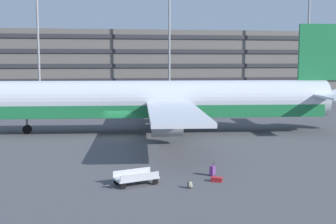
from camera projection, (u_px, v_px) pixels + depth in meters
ground_plane at (118, 137)px, 43.49m from camera, size 600.00×600.00×0.00m
terminal_structure at (108, 65)px, 87.06m from camera, size 123.44×17.44×12.85m
airliner at (162, 101)px, 45.71m from camera, size 41.53×33.62×11.17m
light_mast_left at (37, 21)px, 69.47m from camera, size 1.80×0.50×23.53m
light_mast_center_left at (169, 19)px, 72.55m from camera, size 1.80×0.50×24.90m
light_mast_center_right at (309, 16)px, 76.13m from camera, size 1.80×0.50×26.53m
suitcase_silver at (217, 179)px, 27.47m from camera, size 0.79×0.69×0.28m
suitcase_purple at (212, 170)px, 28.82m from camera, size 0.45×0.48×0.85m
backpack_small at (190, 185)px, 26.00m from camera, size 0.40×0.42×0.47m
baggage_cart at (136, 178)px, 26.77m from camera, size 3.34×2.07×0.82m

